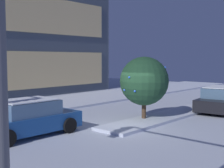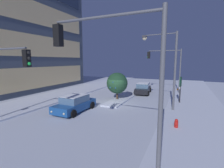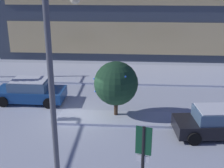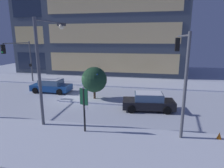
{
  "view_description": "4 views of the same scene",
  "coord_description": "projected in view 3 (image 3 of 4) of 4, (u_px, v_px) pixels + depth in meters",
  "views": [
    {
      "loc": [
        -10.63,
        -8.79,
        3.19
      ],
      "look_at": [
        1.07,
        1.56,
        1.86
      ],
      "focal_mm": 49.14,
      "sensor_mm": 36.0,
      "label": 1
    },
    {
      "loc": [
        -15.49,
        -7.12,
        4.63
      ],
      "look_at": [
        1.38,
        0.57,
        1.98
      ],
      "focal_mm": 26.16,
      "sensor_mm": 36.0,
      "label": 2
    },
    {
      "loc": [
        2.79,
        -15.58,
        7.61
      ],
      "look_at": [
        1.66,
        1.13,
        1.65
      ],
      "focal_mm": 48.47,
      "sensor_mm": 36.0,
      "label": 3
    },
    {
      "loc": [
        7.05,
        -17.32,
        5.84
      ],
      "look_at": [
        3.5,
        1.18,
        1.44
      ],
      "focal_mm": 30.79,
      "sensor_mm": 36.0,
      "label": 4
    }
  ],
  "objects": [
    {
      "name": "curb_strip_far",
      "position": [
        98.0,
        73.0,
        24.99
      ],
      "size": [
        52.0,
        5.2,
        0.14
      ],
      "primitive_type": "cube",
      "color": "silver",
      "rests_on": "ground"
    },
    {
      "name": "median_strip",
      "position": [
        138.0,
        119.0,
        16.95
      ],
      "size": [
        9.0,
        1.8,
        0.14
      ],
      "primitive_type": "cube",
      "color": "silver",
      "rests_on": "ground"
    },
    {
      "name": "car_far",
      "position": [
        30.0,
        91.0,
        19.29
      ],
      "size": [
        4.47,
        2.18,
        1.49
      ],
      "rotation": [
        0.0,
        0.0,
        3.13
      ],
      "color": "#19478C",
      "rests_on": "ground"
    },
    {
      "name": "street_lamp_arched",
      "position": [
        60.0,
        62.0,
        10.82
      ],
      "size": [
        0.76,
        3.24,
        7.17
      ],
      "rotation": [
        0.0,
        0.0,
        1.44
      ],
      "color": "#565960",
      "rests_on": "ground"
    },
    {
      "name": "car_near",
      "position": [
        218.0,
        123.0,
        15.13
      ],
      "size": [
        4.51,
        2.34,
        1.49
      ],
      "rotation": [
        0.0,
        0.0,
        0.1
      ],
      "color": "black",
      "rests_on": "ground"
    },
    {
      "name": "parking_info_sign",
      "position": [
        143.0,
        155.0,
        10.3
      ],
      "size": [
        0.55,
        0.2,
        2.94
      ],
      "rotation": [
        0.0,
        0.0,
        1.31
      ],
      "color": "black",
      "rests_on": "ground"
    },
    {
      "name": "ground",
      "position": [
        82.0,
        117.0,
        17.37
      ],
      "size": [
        52.0,
        52.0,
        0.0
      ],
      "primitive_type": "plane",
      "color": "silver"
    },
    {
      "name": "decorated_tree_median",
      "position": [
        116.0,
        83.0,
        16.73
      ],
      "size": [
        2.5,
        2.46,
        3.27
      ],
      "color": "#473323",
      "rests_on": "ground"
    }
  ]
}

